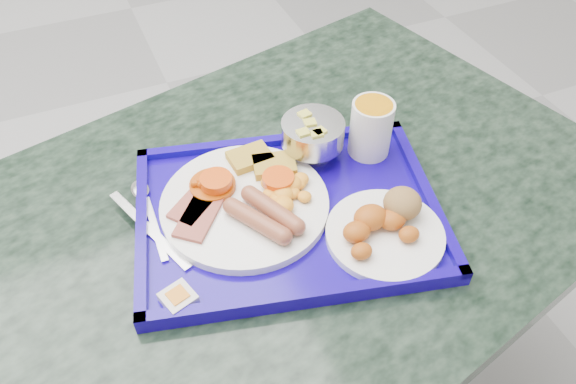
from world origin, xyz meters
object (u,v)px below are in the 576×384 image
(tray, at_px, (288,213))
(fruit_bowl, at_px, (313,134))
(table, at_px, (276,273))
(bread_plate, at_px, (386,226))
(juice_cup, at_px, (371,127))
(main_plate, at_px, (248,199))

(tray, xyz_separation_m, fruit_bowl, (0.08, 0.10, 0.05))
(fruit_bowl, bearing_deg, table, -144.29)
(tray, bearing_deg, bread_plate, -40.93)
(tray, height_order, fruit_bowl, fruit_bowl)
(juice_cup, bearing_deg, fruit_bowl, 163.63)
(fruit_bowl, bearing_deg, juice_cup, -16.37)
(bread_plate, xyz_separation_m, fruit_bowl, (-0.03, 0.19, 0.03))
(tray, bearing_deg, table, 106.36)
(fruit_bowl, bearing_deg, tray, -130.85)
(table, xyz_separation_m, tray, (0.01, -0.03, 0.18))
(bread_plate, bearing_deg, fruit_bowl, 97.41)
(main_plate, bearing_deg, table, -3.77)
(table, height_order, tray, tray)
(tray, bearing_deg, juice_cup, 22.20)
(bread_plate, height_order, juice_cup, juice_cup)
(main_plate, bearing_deg, fruit_bowl, 25.62)
(tray, height_order, main_plate, main_plate)
(table, distance_m, fruit_bowl, 0.26)
(main_plate, bearing_deg, tray, -33.62)
(main_plate, height_order, fruit_bowl, fruit_bowl)
(tray, distance_m, fruit_bowl, 0.14)
(bread_plate, relative_size, juice_cup, 1.79)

